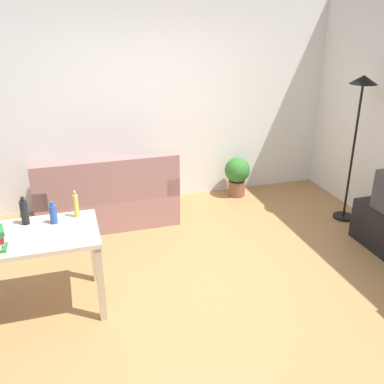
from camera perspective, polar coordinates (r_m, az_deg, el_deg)
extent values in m
cube|color=#9E7042|center=(4.46, 0.64, -11.61)|extent=(5.20, 4.40, 0.02)
cube|color=silver|center=(5.93, -5.81, 11.44)|extent=(5.20, 0.10, 2.70)
cube|color=#996B66|center=(5.67, -10.99, -1.68)|extent=(1.70, 0.84, 0.40)
cube|color=#8C625D|center=(5.18, -10.93, 1.45)|extent=(1.70, 0.16, 0.52)
cube|color=#926661|center=(5.66, -3.49, 2.09)|extent=(0.16, 0.84, 0.22)
cube|color=#926661|center=(5.54, -19.12, 0.34)|extent=(0.16, 0.84, 0.22)
cylinder|color=black|center=(6.01, 19.13, -3.04)|extent=(0.26, 0.26, 0.03)
cylinder|color=black|center=(5.71, 20.23, 4.71)|extent=(0.03, 0.03, 1.68)
cone|color=black|center=(5.52, 21.51, 13.50)|extent=(0.32, 0.32, 0.10)
cube|color=#C6B28E|center=(3.95, -20.88, -5.49)|extent=(1.20, 0.70, 0.04)
cube|color=tan|center=(3.86, -11.83, -11.66)|extent=(0.06, 0.06, 0.72)
cube|color=tan|center=(4.38, -12.69, -7.19)|extent=(0.06, 0.06, 0.72)
cylinder|color=brown|center=(6.35, 5.84, 0.51)|extent=(0.24, 0.24, 0.22)
sphere|color=#2D6B28|center=(6.25, 5.94, 2.88)|extent=(0.36, 0.36, 0.36)
cylinder|color=black|center=(4.08, -21.03, -2.52)|extent=(0.07, 0.07, 0.22)
cylinder|color=black|center=(4.03, -21.29, -0.86)|extent=(0.03, 0.03, 0.04)
cylinder|color=#2347A3|center=(4.03, -17.65, -2.83)|extent=(0.06, 0.06, 0.17)
cylinder|color=#2347A3|center=(3.98, -17.83, -1.50)|extent=(0.03, 0.03, 0.04)
cylinder|color=#BCB24C|center=(4.08, -14.91, -1.77)|extent=(0.05, 0.05, 0.21)
cylinder|color=#BCB24C|center=(4.03, -15.09, -0.12)|extent=(0.02, 0.02, 0.04)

